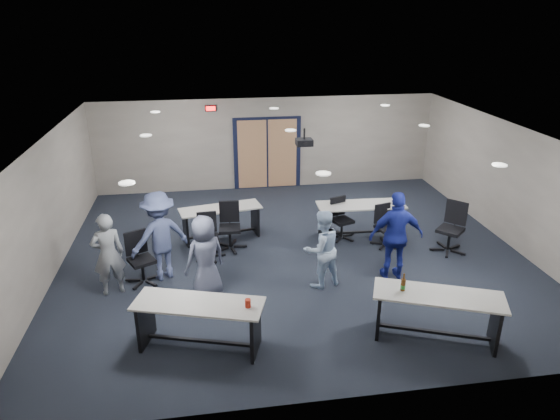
{
  "coord_description": "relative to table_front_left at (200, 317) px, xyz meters",
  "views": [
    {
      "loc": [
        -1.81,
        -9.78,
        5.1
      ],
      "look_at": [
        -0.35,
        -0.3,
        1.18
      ],
      "focal_mm": 32.0,
      "sensor_mm": 36.0,
      "label": 1
    }
  ],
  "objects": [
    {
      "name": "floor",
      "position": [
        2.05,
        3.03,
        -0.57
      ],
      "size": [
        10.0,
        10.0,
        0.0
      ],
      "primitive_type": "plane",
      "color": "black",
      "rests_on": "ground"
    },
    {
      "name": "back_wall",
      "position": [
        2.05,
        7.53,
        0.78
      ],
      "size": [
        10.0,
        0.04,
        2.7
      ],
      "primitive_type": "cube",
      "color": "gray",
      "rests_on": "floor"
    },
    {
      "name": "front_wall",
      "position": [
        2.05,
        -1.47,
        0.78
      ],
      "size": [
        10.0,
        0.04,
        2.7
      ],
      "primitive_type": "cube",
      "color": "gray",
      "rests_on": "floor"
    },
    {
      "name": "left_wall",
      "position": [
        -2.95,
        3.03,
        0.78
      ],
      "size": [
        0.04,
        9.0,
        2.7
      ],
      "primitive_type": "cube",
      "color": "gray",
      "rests_on": "floor"
    },
    {
      "name": "right_wall",
      "position": [
        7.05,
        3.03,
        0.78
      ],
      "size": [
        0.04,
        9.0,
        2.7
      ],
      "primitive_type": "cube",
      "color": "gray",
      "rests_on": "floor"
    },
    {
      "name": "ceiling",
      "position": [
        2.05,
        3.03,
        2.13
      ],
      "size": [
        10.0,
        9.0,
        0.04
      ],
      "primitive_type": "cube",
      "color": "white",
      "rests_on": "back_wall"
    },
    {
      "name": "double_door",
      "position": [
        2.05,
        7.49,
        0.48
      ],
      "size": [
        2.0,
        0.07,
        2.2
      ],
      "color": "black",
      "rests_on": "back_wall"
    },
    {
      "name": "exit_sign",
      "position": [
        0.45,
        7.47,
        1.88
      ],
      "size": [
        0.32,
        0.07,
        0.18
      ],
      "color": "black",
      "rests_on": "back_wall"
    },
    {
      "name": "ceiling_projector",
      "position": [
        2.35,
        3.53,
        1.84
      ],
      "size": [
        0.35,
        0.32,
        0.37
      ],
      "color": "black",
      "rests_on": "ceiling"
    },
    {
      "name": "ceiling_can_lights",
      "position": [
        2.05,
        3.28,
        2.1
      ],
      "size": [
        6.24,
        5.74,
        0.02
      ],
      "primitive_type": null,
      "color": "silver",
      "rests_on": "ceiling"
    },
    {
      "name": "table_front_left",
      "position": [
        0.0,
        0.0,
        0.0
      ],
      "size": [
        2.15,
        1.25,
        0.96
      ],
      "rotation": [
        0.0,
        0.0,
        -0.3
      ],
      "color": "beige",
      "rests_on": "floor"
    },
    {
      "name": "table_front_right",
      "position": [
        3.8,
        -0.35,
        0.01
      ],
      "size": [
        2.16,
        1.4,
        1.14
      ],
      "rotation": [
        0.0,
        0.0,
        -0.38
      ],
      "color": "beige",
      "rests_on": "floor"
    },
    {
      "name": "table_back_left",
      "position": [
        0.51,
        4.09,
        -0.04
      ],
      "size": [
        1.97,
        0.98,
        0.77
      ],
      "rotation": [
        0.0,
        0.0,
        0.2
      ],
      "color": "beige",
      "rests_on": "floor"
    },
    {
      "name": "table_back_right",
      "position": [
        3.76,
        3.66,
        -0.0
      ],
      "size": [
        2.07,
        0.76,
        0.83
      ],
      "rotation": [
        0.0,
        0.0,
        -0.04
      ],
      "color": "beige",
      "rests_on": "floor"
    },
    {
      "name": "chair_back_a",
      "position": [
        0.19,
        3.1,
        -0.07
      ],
      "size": [
        0.67,
        0.67,
        1.0
      ],
      "primitive_type": null,
      "rotation": [
        0.0,
        0.0,
        0.07
      ],
      "color": "black",
      "rests_on": "floor"
    },
    {
      "name": "chair_back_b",
      "position": [
        0.68,
        3.49,
        -0.03
      ],
      "size": [
        0.71,
        0.71,
        1.07
      ],
      "primitive_type": null,
      "rotation": [
        0.0,
        0.0,
        -0.06
      ],
      "color": "black",
      "rests_on": "floor"
    },
    {
      "name": "chair_back_c",
      "position": [
        3.32,
        3.63,
        -0.07
      ],
      "size": [
        0.8,
        0.8,
        0.99
      ],
      "primitive_type": null,
      "rotation": [
        0.0,
        0.0,
        0.35
      ],
      "color": "black",
      "rests_on": "floor"
    },
    {
      "name": "chair_back_d",
      "position": [
        4.21,
        3.1,
        -0.09
      ],
      "size": [
        0.74,
        0.74,
        0.96
      ],
      "primitive_type": null,
      "rotation": [
        0.0,
        0.0,
        0.26
      ],
      "color": "black",
      "rests_on": "floor"
    },
    {
      "name": "chair_loose_left",
      "position": [
        -1.12,
        2.25,
        -0.05
      ],
      "size": [
        0.88,
        0.88,
        1.04
      ],
      "primitive_type": null,
      "rotation": [
        0.0,
        0.0,
        0.48
      ],
      "color": "black",
      "rests_on": "floor"
    },
    {
      "name": "chair_loose_right",
      "position": [
        5.5,
        2.59,
        0.0
      ],
      "size": [
        1.01,
        1.01,
        1.14
      ],
      "primitive_type": null,
      "rotation": [
        0.0,
        0.0,
        -0.82
      ],
      "color": "black",
      "rests_on": "floor"
    },
    {
      "name": "person_gray",
      "position": [
        -1.67,
        1.94,
        0.25
      ],
      "size": [
        0.69,
        0.55,
        1.64
      ],
      "primitive_type": "imported",
      "rotation": [
        0.0,
        0.0,
        3.45
      ],
      "color": "gray",
      "rests_on": "floor"
    },
    {
      "name": "person_plaid",
      "position": [
        0.12,
        1.56,
        0.24
      ],
      "size": [
        0.94,
        0.83,
        1.62
      ],
      "primitive_type": "imported",
      "rotation": [
        0.0,
        0.0,
        3.63
      ],
      "color": "#525770",
      "rests_on": "floor"
    },
    {
      "name": "person_lightblue",
      "position": [
        2.34,
        1.61,
        0.22
      ],
      "size": [
        0.92,
        0.81,
        1.58
      ],
      "primitive_type": "imported",
      "rotation": [
        0.0,
        0.0,
        3.48
      ],
      "color": "#BDD9FB",
      "rests_on": "floor"
    },
    {
      "name": "person_navy",
      "position": [
        3.86,
        1.69,
        0.35
      ],
      "size": [
        1.1,
        0.51,
        1.83
      ],
      "primitive_type": "imported",
      "rotation": [
        0.0,
        0.0,
        3.08
      ],
      "color": "navy",
      "rests_on": "floor"
    },
    {
      "name": "person_back",
      "position": [
        -0.75,
        2.4,
        0.35
      ],
      "size": [
        1.36,
        1.15,
        1.83
      ],
      "primitive_type": "imported",
      "rotation": [
        0.0,
        0.0,
        3.62
      ],
      "color": "#46527F",
      "rests_on": "floor"
    }
  ]
}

